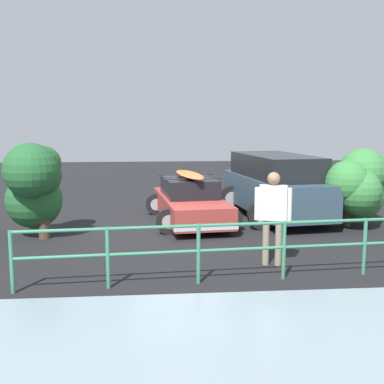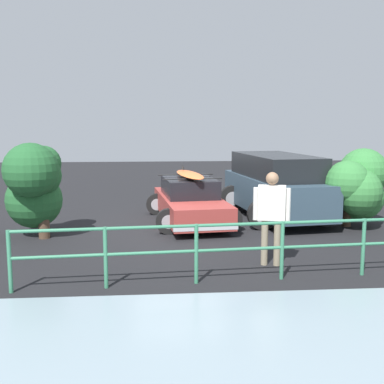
{
  "view_description": "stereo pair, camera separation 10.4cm",
  "coord_description": "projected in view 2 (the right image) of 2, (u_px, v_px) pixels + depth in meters",
  "views": [
    {
      "loc": [
        0.76,
        12.73,
        2.79
      ],
      "look_at": [
        -0.35,
        0.07,
        0.95
      ],
      "focal_mm": 45.0,
      "sensor_mm": 36.0,
      "label": 1
    },
    {
      "loc": [
        0.66,
        12.74,
        2.79
      ],
      "look_at": [
        -0.35,
        0.07,
        0.95
      ],
      "focal_mm": 45.0,
      "sensor_mm": 36.0,
      "label": 2
    }
  ],
  "objects": [
    {
      "name": "ground_plane",
      "position": [
        179.0,
        227.0,
        13.02
      ],
      "size": [
        44.0,
        44.0,
        0.02
      ],
      "primitive_type": "cube",
      "color": "black",
      "rests_on": "ground"
    },
    {
      "name": "sedan_car",
      "position": [
        190.0,
        201.0,
        13.54
      ],
      "size": [
        2.51,
        4.38,
        1.52
      ],
      "color": "#9E3833",
      "rests_on": "ground"
    },
    {
      "name": "suv_car",
      "position": [
        275.0,
        185.0,
        14.07
      ],
      "size": [
        2.94,
        4.96,
        1.87
      ],
      "color": "#334756",
      "rests_on": "ground"
    },
    {
      "name": "person_bystander",
      "position": [
        272.0,
        210.0,
        9.35
      ],
      "size": [
        0.7,
        0.34,
        1.85
      ],
      "color": "gray",
      "rests_on": "ground"
    },
    {
      "name": "railing_fence",
      "position": [
        240.0,
        243.0,
        8.44
      ],
      "size": [
        7.81,
        0.64,
        1.06
      ],
      "color": "#387F5B",
      "rests_on": "ground"
    },
    {
      "name": "bush_near_left",
      "position": [
        35.0,
        183.0,
        11.57
      ],
      "size": [
        1.43,
        1.93,
        2.33
      ],
      "color": "#4C3828",
      "rests_on": "ground"
    },
    {
      "name": "bush_near_right",
      "position": [
        356.0,
        186.0,
        12.77
      ],
      "size": [
        1.88,
        1.9,
        2.11
      ],
      "color": "#4C3828",
      "rests_on": "ground"
    }
  ]
}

